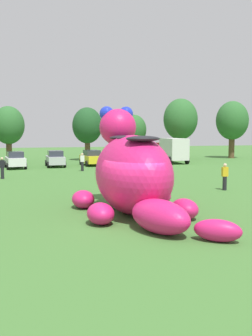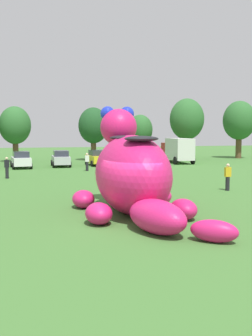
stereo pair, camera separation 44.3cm
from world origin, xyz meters
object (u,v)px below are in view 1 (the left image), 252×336
spectator_near_inflatable (82,162)px  car_yellow (91,158)px  car_green (128,158)px  box_truck (172,149)px  spectator_by_cars (2,168)px  spectator_far_side (225,177)px  spectator_mid_field (135,177)px  giant_inflatable_creature (133,173)px  car_white (15,160)px  car_silver (55,159)px

spectator_near_inflatable → car_yellow: bearing=70.7°
car_green → box_truck: (6.26, 2.41, 0.74)m
spectator_by_cars → spectator_far_side: same height
spectator_far_side → spectator_mid_field: bearing=166.6°
car_green → box_truck: bearing=21.1°
spectator_mid_field → giant_inflatable_creature: bearing=-108.7°
car_green → car_white: bearing=179.6°
box_truck → spectator_far_side: box_truck is taller
giant_inflatable_creature → spectator_far_side: (7.67, 4.98, -0.98)m
car_green → spectator_far_side: size_ratio=2.41×
car_green → spectator_far_side: bearing=-87.6°
car_silver → car_green: size_ratio=1.00×
box_truck → car_silver: bearing=-173.6°
car_green → spectator_near_inflatable: size_ratio=2.41×
car_silver → spectator_far_side: car_silver is taller
box_truck → spectator_mid_field: (-11.00, -20.16, -0.75)m
box_truck → spectator_mid_field: box_truck is taller
car_silver → car_green: 7.85m
car_green → spectator_mid_field: 18.37m
car_white → spectator_mid_field: 19.22m
car_yellow → spectator_near_inflatable: 6.05m
spectator_mid_field → car_white: bearing=112.0°
car_white → car_yellow: bearing=7.9°
giant_inflatable_creature → spectator_mid_field: (2.13, 6.30, -0.98)m
spectator_mid_field → car_green: bearing=75.0°
car_white → spectator_far_side: 22.98m
car_yellow → box_truck: size_ratio=0.65×
box_truck → spectator_near_inflatable: box_truck is taller
box_truck → giant_inflatable_creature: bearing=-116.4°
car_silver → spectator_by_cars: (-5.13, -9.67, -0.01)m
spectator_mid_field → spectator_by_cars: bearing=132.6°
car_white → spectator_by_cars: size_ratio=2.49×
car_silver → spectator_far_side: (8.60, -19.90, -0.01)m
giant_inflatable_creature → car_silver: giant_inflatable_creature is taller
box_truck → car_green: bearing=-158.9°
car_green → spectator_near_inflatable: 7.36m
box_truck → spectator_far_side: size_ratio=3.79×
giant_inflatable_creature → car_green: 25.02m
spectator_near_inflatable → spectator_by_cars: bearing=-148.7°
car_silver → spectator_by_cars: 10.94m
box_truck → spectator_by_cars: box_truck is taller
car_white → car_silver: bearing=10.5°
giant_inflatable_creature → spectator_far_side: giant_inflatable_creature is taller
spectator_by_cars → spectator_far_side: bearing=-36.7°
car_green → spectator_near_inflatable: bearing=-142.3°
spectator_by_cars → car_yellow: bearing=47.7°
car_silver → car_yellow: 4.01m
car_white → box_truck: 18.35m
giant_inflatable_creature → box_truck: (13.14, 26.45, -0.23)m
giant_inflatable_creature → spectator_by_cars: bearing=111.7°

